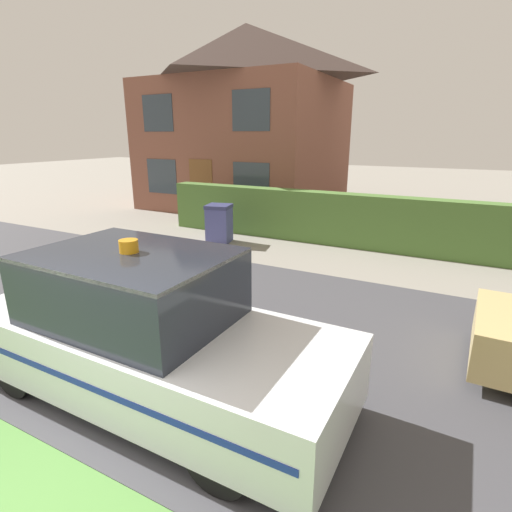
# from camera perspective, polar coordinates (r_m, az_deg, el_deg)

# --- Properties ---
(road_strip) EXTENTS (28.00, 6.09, 0.01)m
(road_strip) POSITION_cam_1_polar(r_m,az_deg,el_deg) (6.42, -1.79, -10.40)
(road_strip) COLOR #424247
(road_strip) RESTS_ON ground
(garden_hedge) EXTENTS (10.93, 0.54, 1.44)m
(garden_hedge) POSITION_cam_1_polar(r_m,az_deg,el_deg) (11.26, 12.16, 5.13)
(garden_hedge) COLOR #4C7233
(garden_hedge) RESTS_ON ground
(police_car) EXTENTS (4.57, 1.80, 1.85)m
(police_car) POSITION_cam_1_polar(r_m,az_deg,el_deg) (4.81, -15.30, -10.34)
(police_car) COLOR black
(police_car) RESTS_ON road_strip
(house_left) EXTENTS (7.50, 6.75, 7.14)m
(house_left) POSITION_cam_1_polar(r_m,az_deg,el_deg) (17.59, -1.38, 19.20)
(house_left) COLOR brown
(house_left) RESTS_ON ground
(wheelie_bin) EXTENTS (0.80, 0.79, 1.07)m
(wheelie_bin) POSITION_cam_1_polar(r_m,az_deg,el_deg) (11.40, -5.29, 4.67)
(wheelie_bin) COLOR #474C8C
(wheelie_bin) RESTS_ON ground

